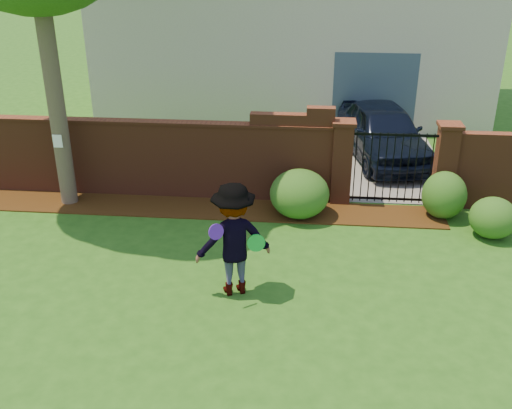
# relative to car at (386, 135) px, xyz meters

# --- Properties ---
(ground) EXTENTS (80.00, 80.00, 0.01)m
(ground) POSITION_rel_car_xyz_m (-3.66, -6.71, -0.73)
(ground) COLOR #255615
(ground) RESTS_ON ground
(mulch_bed) EXTENTS (11.10, 1.08, 0.03)m
(mulch_bed) POSITION_rel_car_xyz_m (-4.61, -3.37, -0.71)
(mulch_bed) COLOR #321C09
(mulch_bed) RESTS_ON ground
(brick_wall) EXTENTS (8.70, 0.31, 2.16)m
(brick_wall) POSITION_rel_car_xyz_m (-5.67, -2.71, 0.20)
(brick_wall) COLOR brown
(brick_wall) RESTS_ON ground
(pillar_left) EXTENTS (0.50, 0.50, 1.88)m
(pillar_left) POSITION_rel_car_xyz_m (-1.26, -2.71, 0.23)
(pillar_left) COLOR brown
(pillar_left) RESTS_ON ground
(pillar_right) EXTENTS (0.50, 0.50, 1.88)m
(pillar_right) POSITION_rel_car_xyz_m (0.94, -2.71, 0.23)
(pillar_right) COLOR brown
(pillar_right) RESTS_ON ground
(iron_gate) EXTENTS (1.78, 0.03, 1.60)m
(iron_gate) POSITION_rel_car_xyz_m (-0.16, -2.71, 0.13)
(iron_gate) COLOR black
(iron_gate) RESTS_ON ground
(driveway) EXTENTS (3.20, 8.00, 0.01)m
(driveway) POSITION_rel_car_xyz_m (-0.16, 1.29, -0.72)
(driveway) COLOR slate
(driveway) RESTS_ON ground
(house) EXTENTS (12.40, 6.40, 6.30)m
(house) POSITION_rel_car_xyz_m (-2.65, 5.29, 2.43)
(house) COLOR beige
(house) RESTS_ON ground
(car) EXTENTS (2.55, 4.53, 1.46)m
(car) POSITION_rel_car_xyz_m (0.00, 0.00, 0.00)
(car) COLOR black
(car) RESTS_ON ground
(paper_notice) EXTENTS (0.20, 0.01, 0.28)m
(paper_notice) POSITION_rel_car_xyz_m (-7.26, -3.50, 0.77)
(paper_notice) COLOR white
(paper_notice) RESTS_ON tree
(shrub_left) EXTENTS (1.25, 1.25, 1.02)m
(shrub_left) POSITION_rel_car_xyz_m (-2.14, -3.52, -0.22)
(shrub_left) COLOR #1C5118
(shrub_left) RESTS_ON ground
(shrub_middle) EXTENTS (0.92, 0.92, 1.01)m
(shrub_middle) POSITION_rel_car_xyz_m (0.87, -3.29, -0.22)
(shrub_middle) COLOR #1C5118
(shrub_middle) RESTS_ON ground
(shrub_right) EXTENTS (0.92, 0.92, 0.82)m
(shrub_right) POSITION_rel_car_xyz_m (1.67, -4.10, -0.32)
(shrub_right) COLOR #1C5118
(shrub_right) RESTS_ON ground
(man) EXTENTS (1.43, 1.12, 1.95)m
(man) POSITION_rel_car_xyz_m (-3.13, -6.56, 0.25)
(man) COLOR gray
(man) RESTS_ON ground
(frisbee_purple) EXTENTS (0.25, 0.21, 0.25)m
(frisbee_purple) POSITION_rel_car_xyz_m (-3.35, -6.95, 0.59)
(frisbee_purple) COLOR #5A1CB4
(frisbee_purple) RESTS_ON man
(frisbee_green) EXTENTS (0.30, 0.12, 0.29)m
(frisbee_green) POSITION_rel_car_xyz_m (-2.76, -6.62, 0.25)
(frisbee_green) COLOR green
(frisbee_green) RESTS_ON man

